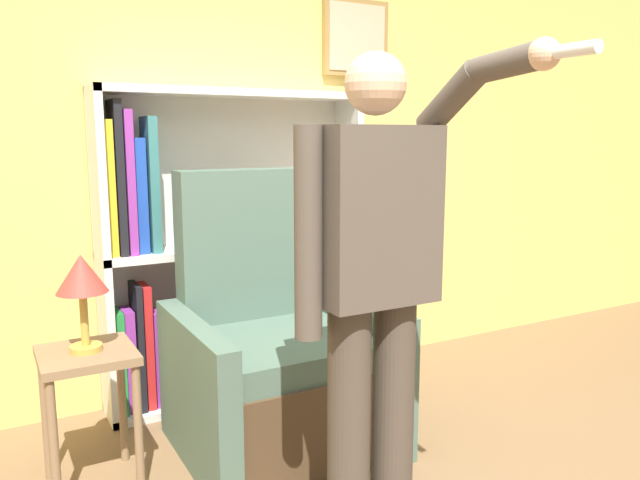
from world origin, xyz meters
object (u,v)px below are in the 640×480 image
bookcase (206,251)px  armchair (275,361)px  person_standing (374,280)px  side_table (88,380)px  table_lamp (82,279)px

bookcase → armchair: size_ratio=1.31×
person_standing → side_table: person_standing is taller
person_standing → table_lamp: bearing=131.9°
person_standing → side_table: (-0.81, 0.90, -0.52)m
armchair → person_standing: person_standing is taller
side_table → bookcase: bearing=40.9°
bookcase → side_table: size_ratio=2.86×
table_lamp → armchair: bearing=0.6°
armchair → side_table: armchair is taller
person_standing → table_lamp: 1.21m
armchair → person_standing: (-0.05, -0.91, 0.60)m
bookcase → table_lamp: bookcase is taller
side_table → table_lamp: bearing=0.0°
side_table → table_lamp: 0.43m
side_table → table_lamp: table_lamp is taller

